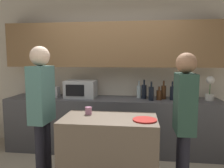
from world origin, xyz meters
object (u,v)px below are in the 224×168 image
(plate_on_island, at_px, (145,120))
(bottle_5, at_px, (172,93))
(potted_plant, at_px, (210,88))
(microwave, at_px, (81,89))
(cup_0, at_px, (88,111))
(bottle_1, at_px, (144,91))
(bottle_6, at_px, (178,93))
(bottle_2, at_px, (151,93))
(bottle_3, at_px, (159,95))
(toaster, at_px, (52,92))
(person_center, at_px, (42,106))
(person_left, at_px, (184,116))
(bottle_0, at_px, (139,91))
(bottle_7, at_px, (185,93))
(bottle_4, at_px, (164,92))

(plate_on_island, bearing_deg, bottle_5, 70.21)
(bottle_5, bearing_deg, potted_plant, 4.81)
(microwave, bearing_deg, cup_0, -70.81)
(bottle_1, xyz_separation_m, bottle_6, (0.54, -0.10, -0.00))
(bottle_2, height_order, bottle_3, bottle_2)
(microwave, distance_m, bottle_5, 1.54)
(toaster, bearing_deg, person_center, -72.31)
(bottle_3, bearing_deg, cup_0, -129.67)
(person_left, bearing_deg, bottle_1, 16.52)
(bottle_1, bearing_deg, microwave, -178.43)
(bottle_5, bearing_deg, bottle_2, -167.18)
(bottle_5, distance_m, bottle_6, 0.09)
(toaster, distance_m, plate_on_island, 2.11)
(bottle_5, height_order, plate_on_island, bottle_5)
(microwave, bearing_deg, bottle_2, -6.04)
(bottle_0, relative_size, bottle_5, 0.96)
(microwave, bearing_deg, bottle_3, -3.12)
(person_center, bearing_deg, bottle_2, 133.51)
(toaster, height_order, cup_0, toaster)
(plate_on_island, bearing_deg, bottle_2, 83.94)
(bottle_5, xyz_separation_m, plate_on_island, (-0.47, -1.32, -0.09))
(bottle_7, relative_size, cup_0, 3.63)
(plate_on_island, relative_size, cup_0, 3.03)
(toaster, bearing_deg, bottle_2, -4.23)
(bottle_4, xyz_separation_m, plate_on_island, (-0.34, -1.40, -0.09))
(bottle_6, xyz_separation_m, person_left, (-0.14, -1.22, -0.06))
(bottle_2, xyz_separation_m, bottle_5, (0.34, 0.08, -0.00))
(bottle_0, distance_m, plate_on_island, 1.45)
(microwave, xyz_separation_m, bottle_3, (1.33, -0.07, -0.06))
(toaster, distance_m, potted_plant, 2.68)
(potted_plant, bearing_deg, bottle_5, -175.19)
(bottle_0, height_order, bottle_2, bottle_2)
(bottle_5, bearing_deg, bottle_6, -15.24)
(bottle_0, bearing_deg, toaster, -177.13)
(bottle_1, bearing_deg, cup_0, -119.24)
(bottle_7, height_order, plate_on_island, bottle_7)
(bottle_5, relative_size, bottle_7, 0.98)
(bottle_4, bearing_deg, bottle_5, -31.67)
(microwave, xyz_separation_m, bottle_1, (1.09, 0.03, -0.03))
(cup_0, bearing_deg, potted_plant, 34.32)
(bottle_5, height_order, cup_0, bottle_5)
(microwave, distance_m, person_left, 1.98)
(potted_plant, distance_m, person_left, 1.46)
(bottle_0, distance_m, bottle_2, 0.28)
(cup_0, bearing_deg, bottle_1, 60.76)
(cup_0, xyz_separation_m, person_left, (1.08, -0.12, 0.01))
(bottle_0, distance_m, bottle_3, 0.36)
(potted_plant, height_order, bottle_1, potted_plant)
(potted_plant, bearing_deg, bottle_1, 178.46)
(bottle_0, height_order, bottle_5, bottle_5)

